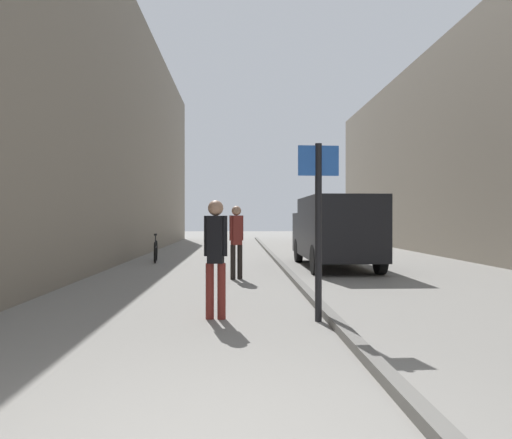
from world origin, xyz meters
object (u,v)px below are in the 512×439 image
object	(u,v)px
pedestrian_main_foreground	(236,237)
pedestrian_far_crossing	(216,229)
delivery_van	(334,230)
street_sign_post	(318,216)
bicycle_leaning	(156,251)
pedestrian_mid_block	(216,250)

from	to	relation	value
pedestrian_main_foreground	pedestrian_far_crossing	world-z (taller)	pedestrian_main_foreground
delivery_van	street_sign_post	world-z (taller)	street_sign_post
bicycle_leaning	street_sign_post	bearing A→B (deg)	-74.60
bicycle_leaning	pedestrian_far_crossing	bearing A→B (deg)	56.43
pedestrian_main_foreground	pedestrian_far_crossing	bearing A→B (deg)	76.11
street_sign_post	bicycle_leaning	distance (m)	10.47
pedestrian_far_crossing	street_sign_post	bearing A→B (deg)	-83.65
street_sign_post	pedestrian_far_crossing	bearing A→B (deg)	-83.56
pedestrian_far_crossing	delivery_van	world-z (taller)	delivery_van
pedestrian_far_crossing	street_sign_post	size ratio (longest dim) A/B	0.69
pedestrian_main_foreground	pedestrian_mid_block	bearing A→B (deg)	-113.57
pedestrian_far_crossing	pedestrian_mid_block	bearing A→B (deg)	-89.97
delivery_van	street_sign_post	distance (m)	7.71
pedestrian_main_foreground	bicycle_leaning	xyz separation A→B (m)	(-2.79, 4.78, -0.66)
pedestrian_main_foreground	delivery_van	bearing A→B (deg)	21.91
bicycle_leaning	delivery_van	bearing A→B (deg)	-27.32
street_sign_post	delivery_van	bearing A→B (deg)	-105.81
pedestrian_main_foreground	street_sign_post	bearing A→B (deg)	-95.78
delivery_van	bicycle_leaning	distance (m)	6.20
pedestrian_mid_block	bicycle_leaning	xyz separation A→B (m)	(-2.49, 9.39, -0.64)
pedestrian_mid_block	street_sign_post	world-z (taller)	street_sign_post
pedestrian_far_crossing	street_sign_post	world-z (taller)	street_sign_post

